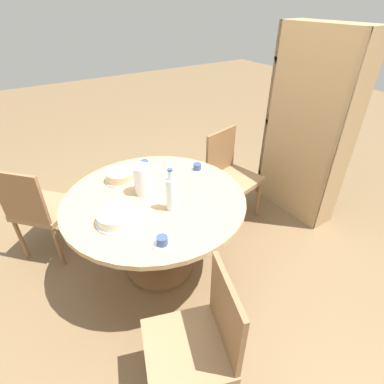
% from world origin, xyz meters
% --- Properties ---
extents(ground_plane, '(14.00, 14.00, 0.00)m').
position_xyz_m(ground_plane, '(0.00, 0.00, 0.00)').
color(ground_plane, brown).
extents(dining_table, '(1.32, 1.32, 0.71)m').
position_xyz_m(dining_table, '(0.00, 0.00, 0.56)').
color(dining_table, brown).
rests_on(dining_table, ground_plane).
extents(chair_a, '(0.50, 0.50, 0.88)m').
position_xyz_m(chair_a, '(-0.28, 0.95, 0.48)').
color(chair_a, olive).
rests_on(chair_a, ground_plane).
extents(chair_b, '(0.59, 0.59, 0.88)m').
position_xyz_m(chair_b, '(-0.68, -0.72, 0.48)').
color(chair_b, olive).
rests_on(chair_b, ground_plane).
extents(chair_c, '(0.53, 0.53, 0.88)m').
position_xyz_m(chair_c, '(0.96, -0.26, 0.48)').
color(chair_c, olive).
rests_on(chair_c, ground_plane).
extents(bookshelf, '(0.82, 0.28, 1.76)m').
position_xyz_m(bookshelf, '(-0.01, 1.60, 0.88)').
color(bookshelf, tan).
rests_on(bookshelf, ground_plane).
extents(coffee_pot, '(0.13, 0.13, 0.26)m').
position_xyz_m(coffee_pot, '(-0.10, -0.03, 0.83)').
color(coffee_pot, silver).
rests_on(coffee_pot, dining_table).
extents(water_bottle, '(0.07, 0.07, 0.31)m').
position_xyz_m(water_bottle, '(0.19, 0.04, 0.84)').
color(water_bottle, silver).
rests_on(water_bottle, dining_table).
extents(cake_main, '(0.27, 0.27, 0.08)m').
position_xyz_m(cake_main, '(0.12, -0.33, 0.75)').
color(cake_main, silver).
rests_on(cake_main, dining_table).
extents(cake_second, '(0.24, 0.24, 0.08)m').
position_xyz_m(cake_second, '(-0.36, -0.11, 0.75)').
color(cake_second, silver).
rests_on(cake_second, dining_table).
extents(cup_a, '(0.12, 0.12, 0.06)m').
position_xyz_m(cup_a, '(-0.16, 0.48, 0.73)').
color(cup_a, silver).
rests_on(cup_a, dining_table).
extents(cup_b, '(0.12, 0.12, 0.06)m').
position_xyz_m(cup_b, '(0.47, -0.18, 0.73)').
color(cup_b, silver).
rests_on(cup_b, dining_table).
extents(cup_c, '(0.12, 0.12, 0.06)m').
position_xyz_m(cup_c, '(-0.45, 0.14, 0.73)').
color(cup_c, silver).
rests_on(cup_c, dining_table).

